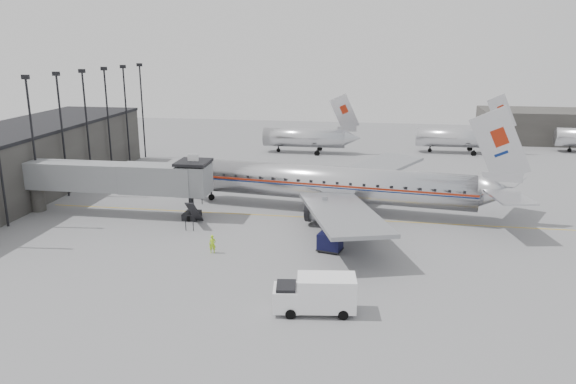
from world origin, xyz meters
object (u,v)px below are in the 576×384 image
(airliner, at_px, (338,184))
(baggage_cart_navy, at_px, (330,242))
(ramp_worker, at_px, (212,244))
(baggage_cart_white, at_px, (359,224))
(service_van, at_px, (316,294))

(airliner, distance_m, baggage_cart_navy, 12.97)
(baggage_cart_navy, height_order, ramp_worker, baggage_cart_navy)
(ramp_worker, bearing_deg, baggage_cart_navy, 0.74)
(ramp_worker, bearing_deg, baggage_cart_white, 20.97)
(airliner, distance_m, ramp_worker, 18.28)
(service_van, bearing_deg, baggage_cart_white, 75.05)
(baggage_cart_navy, relative_size, baggage_cart_white, 1.06)
(baggage_cart_white, xyz_separation_m, ramp_worker, (-13.00, -8.00, -0.02))
(service_van, height_order, baggage_cart_white, service_van)
(ramp_worker, bearing_deg, airliner, 44.60)
(service_van, xyz_separation_m, baggage_cart_navy, (-0.03, 12.14, -0.53))
(baggage_cart_navy, xyz_separation_m, baggage_cart_white, (2.43, 5.87, -0.04))
(baggage_cart_navy, distance_m, ramp_worker, 10.79)
(airliner, bearing_deg, baggage_cart_navy, -81.60)
(service_van, bearing_deg, baggage_cart_navy, 82.76)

